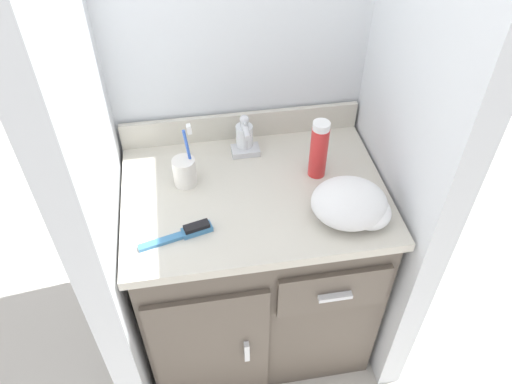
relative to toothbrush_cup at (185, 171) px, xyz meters
The scene contains 12 objects.
ground_plane 0.82m from the toothbrush_cup, 18.97° to the right, with size 6.00×6.00×0.00m, color beige.
wall_back 0.45m from the toothbrush_cup, 52.65° to the left, with size 0.97×0.08×2.20m, color silver.
wall_left 0.40m from the toothbrush_cup, 164.38° to the right, with size 0.08×0.64×2.20m, color silver.
wall_right 0.72m from the toothbrush_cup, ahead, with size 0.08×0.64×2.20m, color silver.
vanity 0.46m from the toothbrush_cup, 20.04° to the right, with size 0.79×0.57×0.74m.
backsplash 0.28m from the toothbrush_cup, 45.38° to the left, with size 0.79×0.02×0.09m.
sink_faucet 0.23m from the toothbrush_cup, 28.92° to the left, with size 0.09×0.09×0.14m.
toothbrush_cup is the anchor object (origin of this frame).
soap_dispenser 0.23m from the toothbrush_cup, 33.57° to the left, with size 0.05×0.06×0.13m.
shaving_cream_can 0.40m from the toothbrush_cup, ahead, with size 0.05×0.05×0.19m.
hairbrush 0.22m from the toothbrush_cup, 93.58° to the right, with size 0.21×0.08×0.03m.
hand_towel 0.50m from the toothbrush_cup, 25.46° to the right, with size 0.22×0.20×0.10m.
Camera 1 is at (-0.17, -1.07, 1.77)m, focal length 35.00 mm.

